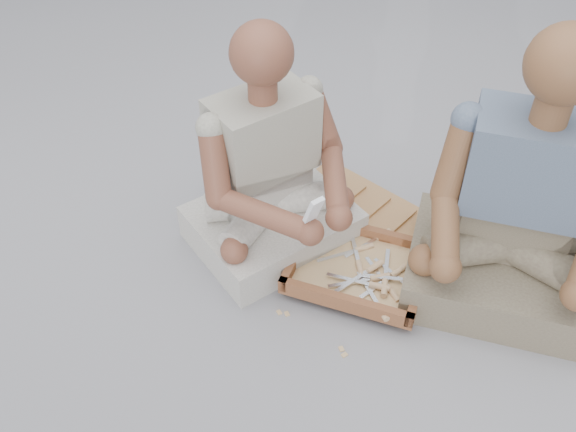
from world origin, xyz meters
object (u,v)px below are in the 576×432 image
Objects in this scene: carved_panel at (353,212)px; craftsman at (271,179)px; tool_tray at (358,269)px; companion at (517,218)px.

carved_panel is 0.62× the size of craftsman.
carved_panel is 0.97× the size of tool_tray.
companion reaches higher than tool_tray.
craftsman is 0.89× the size of companion.
tool_tray is 0.64× the size of craftsman.
companion reaches higher than carved_panel.
tool_tray is 0.56m from companion.
tool_tray is (0.20, -0.27, 0.04)m from carved_panel.
tool_tray is 0.44m from craftsman.
tool_tray is 0.57× the size of companion.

